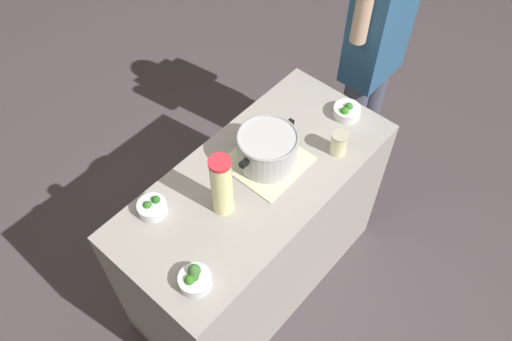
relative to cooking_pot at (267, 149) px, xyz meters
The scene contains 10 objects.
ground_plane 1.03m from the cooking_pot, 167.93° to the right, with size 8.00×8.00×0.00m, color #4E4349.
counter_slab 0.57m from the cooking_pot, 167.93° to the right, with size 1.34×0.61×0.94m, color #9D9992.
dish_cloth 0.09m from the cooking_pot, behind, with size 0.32×0.31×0.01m, color beige.
cooking_pot is the anchor object (origin of this frame).
lemonade_pitcher 0.31m from the cooking_pot, behind, with size 0.09×0.09×0.30m.
mason_jar 0.33m from the cooking_pot, 37.97° to the right, with size 0.08×0.08×0.11m.
broccoli_bowl_front 0.54m from the cooking_pot, 159.95° to the left, with size 0.12×0.12×0.07m.
broccoli_bowl_center 0.48m from the cooking_pot, 12.05° to the right, with size 0.13×0.13×0.07m.
broccoli_bowl_back 0.64m from the cooking_pot, 164.16° to the right, with size 0.13×0.13×0.08m.
person_cook 0.93m from the cooking_pot, ahead, with size 0.50×0.20×1.66m.
Camera 1 is at (-1.00, -0.88, 2.72)m, focal length 36.06 mm.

